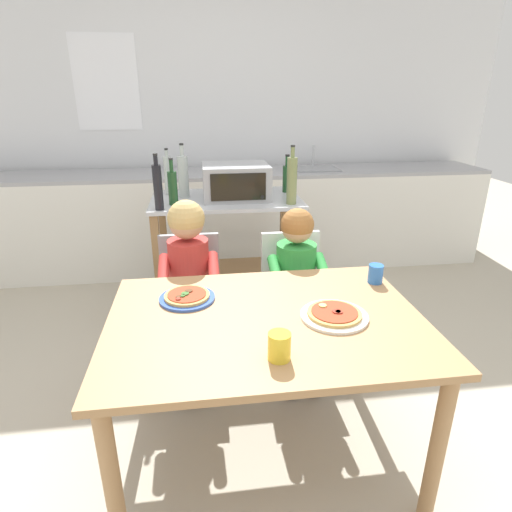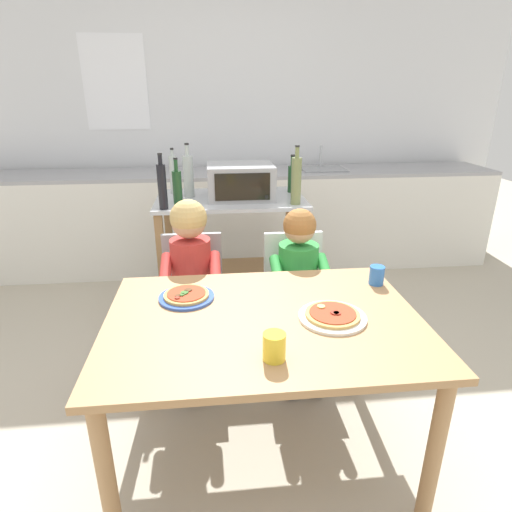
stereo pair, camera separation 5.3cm
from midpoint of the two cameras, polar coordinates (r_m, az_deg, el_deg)
name	(u,v)px [view 1 (the left image)]	position (r m, az deg, el deg)	size (l,w,h in m)	color
ground_plane	(241,332)	(3.02, -2.56, -10.26)	(10.86, 10.86, 0.00)	#B7AD99
back_wall_tiled	(221,117)	(4.26, -5.15, 18.19)	(5.37, 0.13, 2.70)	silver
kitchen_counter	(227,219)	(4.01, -4.37, 4.96)	(4.83, 0.60, 1.11)	silver
kitchen_island_cart	(227,238)	(3.04, -4.45, 2.45)	(1.02, 0.64, 0.89)	#B7BABF
toaster_oven	(236,182)	(2.92, -3.27, 10.00)	(0.45, 0.36, 0.23)	#999BA0
bottle_slim_sauce	(158,186)	(2.68, -13.69, 9.14)	(0.05, 0.05, 0.35)	black
bottle_tall_green_wine	(173,187)	(2.79, -11.73, 9.13)	(0.06, 0.06, 0.30)	#1E4723
bottle_squat_spirits	(292,180)	(2.76, 4.31, 10.20)	(0.07, 0.07, 0.38)	olive
bottle_brown_beer	(287,177)	(3.11, 3.70, 10.54)	(0.06, 0.06, 0.27)	#1E4723
bottle_clear_vinegar	(168,175)	(3.10, -12.30, 10.69)	(0.05, 0.05, 0.32)	#ADB7B2
bottle_dark_olive_oil	(183,176)	(2.98, -10.31, 10.60)	(0.07, 0.07, 0.36)	#ADB7B2
dining_table	(266,338)	(1.77, 0.46, -11.07)	(1.27, 0.91, 0.73)	#AD7F51
dining_chair_left	(191,295)	(2.48, -9.34, -5.26)	(0.36, 0.36, 0.81)	gray
dining_chair_right	(292,292)	(2.49, 4.34, -4.89)	(0.36, 0.36, 0.81)	silver
child_in_red_shirt	(189,272)	(2.29, -9.68, -2.19)	(0.32, 0.42, 1.04)	#424C6B
child_in_green_shirt	(298,277)	(2.32, 5.08, -2.86)	(0.32, 0.42, 0.98)	#424C6B
pizza_plate_blue_rimmed	(187,297)	(1.88, -10.10, -5.47)	(0.24, 0.24, 0.03)	#3356B7
pizza_plate_white	(334,315)	(1.73, 9.66, -7.82)	(0.27, 0.27, 0.03)	white
drinking_cup_yellow	(278,346)	(1.45, 1.96, -12.10)	(0.08, 0.08, 0.10)	yellow
drinking_cup_blue	(376,274)	(2.07, 15.14, -2.34)	(0.07, 0.07, 0.09)	blue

